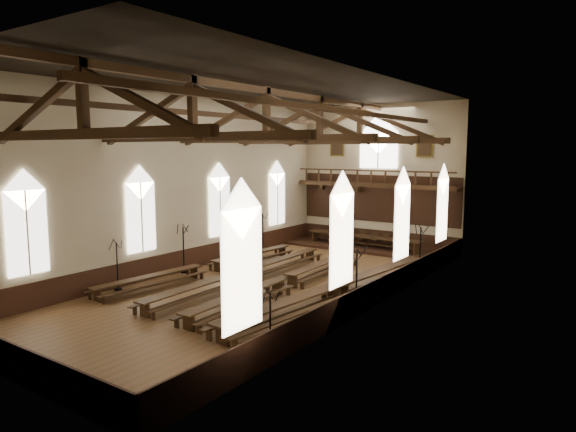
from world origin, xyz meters
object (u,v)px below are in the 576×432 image
(refectory_row_a, at_px, (206,266))
(candelabrum_left_near, at_px, (118,275))
(refectory_row_c, at_px, (285,280))
(candelabrum_right_mid, at_px, (356,291))
(candelabrum_left_mid, at_px, (184,258))
(dais, at_px, (363,248))
(refectory_row_d, at_px, (339,288))
(high_table, at_px, (363,237))
(candelabrum_right_near, at_px, (270,337))
(refectory_row_b, at_px, (244,273))
(candelabrum_left_far, at_px, (263,239))
(candelabrum_right_far, at_px, (420,260))

(refectory_row_a, bearing_deg, candelabrum_left_near, -106.11)
(refectory_row_c, bearing_deg, candelabrum_right_mid, -10.74)
(candelabrum_left_mid, bearing_deg, candelabrum_left_near, -90.00)
(dais, bearing_deg, refectory_row_c, -82.44)
(candelabrum_left_near, bearing_deg, refectory_row_d, 25.69)
(candelabrum_left_mid, bearing_deg, dais, 66.18)
(dais, xyz_separation_m, candelabrum_left_near, (-5.22, -16.25, 0.67))
(refectory_row_c, xyz_separation_m, high_table, (-1.54, 11.57, 0.34))
(high_table, xyz_separation_m, candelabrum_right_near, (5.88, -18.58, -0.15))
(refectory_row_c, distance_m, high_table, 11.67)
(refectory_row_d, bearing_deg, refectory_row_a, 179.57)
(refectory_row_c, relative_size, dais, 1.24)
(refectory_row_a, xyz_separation_m, refectory_row_b, (2.81, -0.11, 0.01))
(high_table, bearing_deg, dais, 0.00)
(refectory_row_c, xyz_separation_m, candelabrum_left_far, (-6.76, 7.01, 0.31))
(refectory_row_b, relative_size, refectory_row_c, 0.98)
(candelabrum_left_far, relative_size, candelabrum_right_far, 0.97)
(refectory_row_b, distance_m, candelabrum_left_mid, 4.21)
(refectory_row_b, height_order, candelabrum_left_far, candelabrum_left_far)
(candelabrum_left_near, bearing_deg, high_table, 72.19)
(candelabrum_right_near, bearing_deg, candelabrum_left_mid, 148.70)
(refectory_row_c, bearing_deg, candelabrum_right_far, 57.19)
(refectory_row_c, bearing_deg, refectory_row_a, 179.00)
(refectory_row_a, distance_m, candelabrum_right_mid, 9.77)
(candelabrum_left_near, distance_m, candelabrum_left_mid, 4.42)
(candelabrum_left_far, height_order, candelabrum_right_far, candelabrum_right_far)
(high_table, distance_m, candelabrum_left_far, 6.93)
(refectory_row_d, xyz_separation_m, high_table, (-4.58, 11.54, 0.27))
(high_table, bearing_deg, candelabrum_right_near, -72.44)
(refectory_row_d, distance_m, candelabrum_right_far, 6.84)
(candelabrum_right_far, bearing_deg, candelabrum_left_far, 178.57)
(dais, distance_m, candelabrum_right_near, 19.49)
(refectory_row_a, bearing_deg, candelabrum_left_far, 101.28)
(candelabrum_right_mid, bearing_deg, refectory_row_b, 173.33)
(refectory_row_d, height_order, candelabrum_right_near, candelabrum_right_near)
(refectory_row_d, relative_size, candelabrum_left_near, 5.97)
(refectory_row_a, distance_m, dais, 12.11)
(candelabrum_left_far, bearing_deg, high_table, 41.10)
(refectory_row_b, distance_m, candelabrum_left_near, 6.28)
(refectory_row_a, height_order, refectory_row_c, refectory_row_c)
(high_table, height_order, candelabrum_left_far, candelabrum_left_far)
(refectory_row_a, bearing_deg, high_table, 71.49)
(refectory_row_c, relative_size, candelabrum_right_far, 4.98)
(high_table, height_order, candelabrum_right_mid, candelabrum_right_mid)
(refectory_row_c, distance_m, candelabrum_left_mid, 6.77)
(candelabrum_right_near, height_order, candelabrum_right_mid, candelabrum_right_mid)
(refectory_row_c, bearing_deg, high_table, 97.56)
(refectory_row_a, xyz_separation_m, candelabrum_left_far, (-1.38, 6.92, 0.34))
(refectory_row_b, bearing_deg, candelabrum_right_near, -45.33)
(refectory_row_d, relative_size, dais, 1.33)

